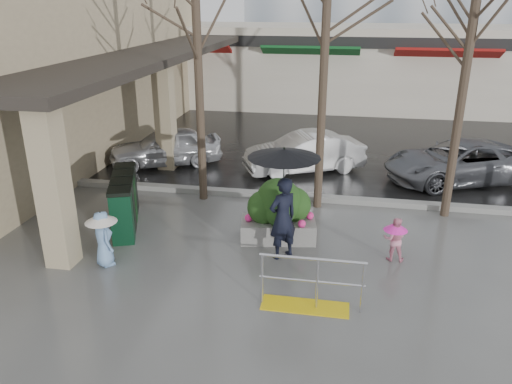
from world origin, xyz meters
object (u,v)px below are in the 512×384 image
(handrail, at_px, (309,289))
(child_blue, at_px, (103,234))
(tree_west, at_px, (196,7))
(child_pink, at_px, (395,236))
(woman, at_px, (283,191))
(tree_mideast, at_px, (474,18))
(news_boxes, at_px, (125,201))
(planter, at_px, (279,211))
(car_a, at_px, (166,147))
(car_b, at_px, (304,153))
(car_c, at_px, (460,162))
(tree_midwest, at_px, (327,0))

(handrail, xyz_separation_m, child_blue, (-4.36, 0.80, 0.33))
(tree_west, xyz_separation_m, child_pink, (5.00, -2.68, -4.53))
(woman, bearing_deg, handrail, 69.71)
(tree_mideast, xyz_separation_m, news_boxes, (-7.89, -2.07, -4.21))
(planter, height_order, car_a, planter)
(child_pink, relative_size, news_boxes, 0.42)
(planter, relative_size, car_b, 0.48)
(tree_mideast, height_order, child_pink, tree_mideast)
(car_b, height_order, car_c, same)
(tree_west, bearing_deg, handrail, -55.01)
(tree_west, height_order, news_boxes, tree_west)
(handrail, relative_size, tree_west, 0.28)
(car_b, bearing_deg, child_blue, -53.28)
(tree_west, height_order, tree_mideast, tree_west)
(tree_west, distance_m, car_b, 5.89)
(child_blue, relative_size, car_a, 0.33)
(car_c, bearing_deg, car_a, -111.10)
(planter, xyz_separation_m, car_b, (0.13, 5.00, -0.08))
(child_pink, xyz_separation_m, car_b, (-2.44, 5.56, 0.08))
(tree_midwest, distance_m, child_blue, 7.35)
(tree_midwest, distance_m, child_pink, 5.69)
(child_blue, height_order, car_c, car_c)
(tree_west, xyz_separation_m, planter, (2.43, -2.13, -4.37))
(child_blue, distance_m, car_c, 10.72)
(news_boxes, bearing_deg, child_blue, -99.01)
(child_pink, bearing_deg, car_b, -65.62)
(planter, relative_size, news_boxes, 0.78)
(planter, bearing_deg, handrail, -70.86)
(tree_midwest, xyz_separation_m, child_pink, (1.80, -2.68, -4.68))
(handrail, height_order, child_pink, handrail)
(news_boxes, bearing_deg, child_pink, -25.80)
(child_blue, bearing_deg, tree_midwest, -91.75)
(tree_west, relative_size, child_blue, 5.61)
(tree_west, height_order, car_a, tree_west)
(news_boxes, bearing_deg, car_b, 31.09)
(child_pink, distance_m, news_boxes, 6.41)
(handrail, bearing_deg, tree_west, 124.99)
(handrail, relative_size, tree_mideast, 0.29)
(tree_mideast, bearing_deg, child_pink, -119.20)
(tree_west, relative_size, planter, 3.72)
(handrail, height_order, car_c, car_c)
(tree_midwest, height_order, car_c, tree_midwest)
(car_c, bearing_deg, handrail, -48.85)
(child_blue, relative_size, news_boxes, 0.52)
(car_c, bearing_deg, child_blue, -72.14)
(woman, distance_m, child_pink, 2.58)
(handrail, distance_m, planter, 2.85)
(car_a, bearing_deg, tree_west, 11.96)
(tree_mideast, height_order, planter, tree_mideast)
(car_b, bearing_deg, woman, -25.18)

